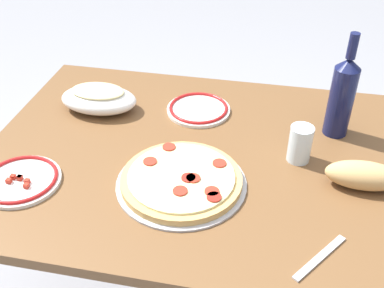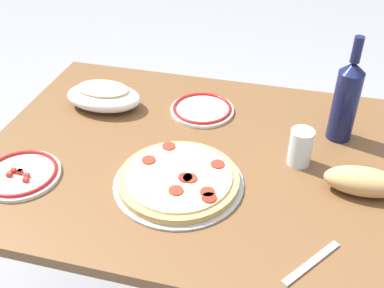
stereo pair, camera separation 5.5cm
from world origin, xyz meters
name	(u,v)px [view 1 (the left image)]	position (x,y,z in m)	size (l,w,h in m)	color
dining_table	(192,187)	(0.00, 0.00, 0.59)	(1.15, 0.87, 0.71)	brown
pepperoni_pizza	(180,180)	(0.00, -0.14, 0.72)	(0.33, 0.33, 0.03)	#B7B7BC
baked_pasta_dish	(99,98)	(-0.33, 0.17, 0.75)	(0.24, 0.15, 0.08)	white
wine_bottle	(342,95)	(0.39, 0.18, 0.84)	(0.07, 0.07, 0.31)	#141942
water_glass	(300,144)	(0.29, 0.03, 0.76)	(0.06, 0.06, 0.10)	silver
side_plate_near	(198,109)	(-0.02, 0.22, 0.72)	(0.20, 0.20, 0.02)	white
side_plate_far	(21,180)	(-0.40, -0.21, 0.72)	(0.20, 0.20, 0.02)	white
bread_loaf	(364,176)	(0.44, -0.05, 0.75)	(0.19, 0.08, 0.07)	tan
fork_left	(320,258)	(0.34, -0.31, 0.71)	(0.17, 0.02, 0.01)	#B7B7BC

